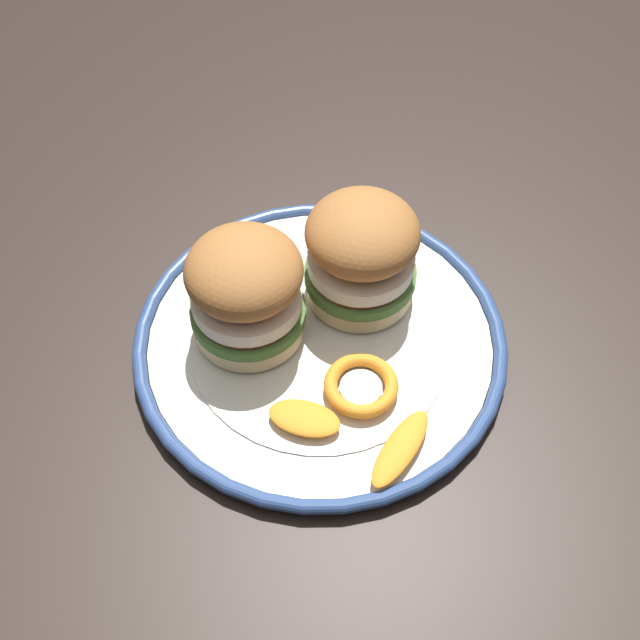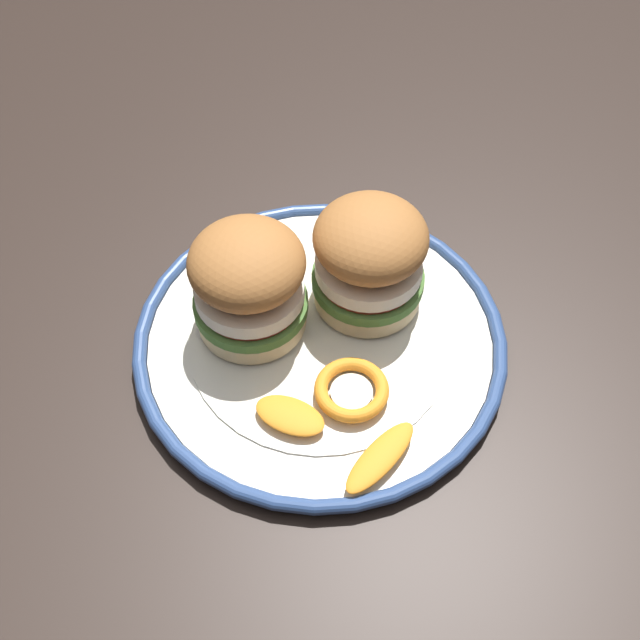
% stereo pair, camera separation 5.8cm
% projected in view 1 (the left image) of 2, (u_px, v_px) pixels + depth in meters
% --- Properties ---
extents(ground_plane, '(8.00, 8.00, 0.00)m').
position_uv_depth(ground_plane, '(339.00, 580.00, 1.38)').
color(ground_plane, '#4C3D2D').
extents(dining_table, '(1.17, 0.95, 0.76)m').
position_uv_depth(dining_table, '(351.00, 348.00, 0.85)').
color(dining_table, black).
rests_on(dining_table, ground).
extents(dinner_plate, '(0.31, 0.31, 0.02)m').
position_uv_depth(dinner_plate, '(320.00, 342.00, 0.71)').
color(dinner_plate, silver).
rests_on(dinner_plate, dining_table).
extents(sandwich_half_left, '(0.12, 0.12, 0.10)m').
position_uv_depth(sandwich_half_left, '(246.00, 290.00, 0.67)').
color(sandwich_half_left, beige).
rests_on(sandwich_half_left, dinner_plate).
extents(sandwich_half_right, '(0.13, 0.13, 0.10)m').
position_uv_depth(sandwich_half_right, '(363.00, 252.00, 0.70)').
color(sandwich_half_right, beige).
rests_on(sandwich_half_right, dinner_plate).
extents(orange_peel_curled, '(0.07, 0.07, 0.01)m').
position_uv_depth(orange_peel_curled, '(361.00, 385.00, 0.67)').
color(orange_peel_curled, orange).
rests_on(orange_peel_curled, dinner_plate).
extents(orange_peel_strip_long, '(0.07, 0.07, 0.01)m').
position_uv_depth(orange_peel_strip_long, '(400.00, 448.00, 0.64)').
color(orange_peel_strip_long, orange).
rests_on(orange_peel_strip_long, dinner_plate).
extents(orange_peel_strip_short, '(0.05, 0.06, 0.01)m').
position_uv_depth(orange_peel_strip_short, '(304.00, 418.00, 0.66)').
color(orange_peel_strip_short, orange).
rests_on(orange_peel_strip_short, dinner_plate).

